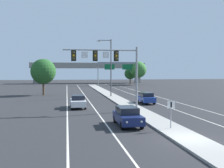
# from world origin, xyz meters

# --- Properties ---
(ground_plane) EXTENTS (260.00, 260.00, 0.00)m
(ground_plane) POSITION_xyz_m (0.00, 0.00, 0.00)
(ground_plane) COLOR #28282B
(median_island) EXTENTS (2.40, 110.00, 0.15)m
(median_island) POSITION_xyz_m (0.00, 18.00, 0.07)
(median_island) COLOR #9E9B93
(median_island) RESTS_ON ground
(lane_stripe_oncoming_center) EXTENTS (0.14, 100.00, 0.01)m
(lane_stripe_oncoming_center) POSITION_xyz_m (-4.70, 25.00, 0.00)
(lane_stripe_oncoming_center) COLOR silver
(lane_stripe_oncoming_center) RESTS_ON ground
(lane_stripe_receding_center) EXTENTS (0.14, 100.00, 0.01)m
(lane_stripe_receding_center) POSITION_xyz_m (4.70, 25.00, 0.00)
(lane_stripe_receding_center) COLOR silver
(lane_stripe_receding_center) RESTS_ON ground
(edge_stripe_left) EXTENTS (0.14, 100.00, 0.01)m
(edge_stripe_left) POSITION_xyz_m (-8.00, 25.00, 0.00)
(edge_stripe_left) COLOR silver
(edge_stripe_left) RESTS_ON ground
(edge_stripe_right) EXTENTS (0.14, 100.00, 0.01)m
(edge_stripe_right) POSITION_xyz_m (8.00, 25.00, 0.00)
(edge_stripe_right) COLOR silver
(edge_stripe_right) RESTS_ON ground
(overhead_signal_mast) EXTENTS (8.46, 0.44, 7.20)m
(overhead_signal_mast) POSITION_xyz_m (-3.11, 13.60, 5.53)
(overhead_signal_mast) COLOR gray
(overhead_signal_mast) RESTS_ON median_island
(median_sign_post) EXTENTS (0.60, 0.10, 2.20)m
(median_sign_post) POSITION_xyz_m (-0.04, 3.17, 1.59)
(median_sign_post) COLOR gray
(median_sign_post) RESTS_ON median_island
(street_lamp_median) EXTENTS (2.58, 0.28, 10.00)m
(street_lamp_median) POSITION_xyz_m (-0.56, 30.82, 5.79)
(street_lamp_median) COLOR #4C4C51
(street_lamp_median) RESTS_ON median_island
(car_oncoming_navy) EXTENTS (1.86, 4.49, 1.58)m
(car_oncoming_navy) POSITION_xyz_m (-2.99, 5.42, 0.82)
(car_oncoming_navy) COLOR #141E4C
(car_oncoming_navy) RESTS_ON ground
(car_oncoming_white) EXTENTS (1.82, 4.47, 1.58)m
(car_oncoming_white) POSITION_xyz_m (-6.67, 17.40, 0.82)
(car_oncoming_white) COLOR silver
(car_oncoming_white) RESTS_ON ground
(car_receding_blue) EXTENTS (1.84, 4.48, 1.58)m
(car_receding_blue) POSITION_xyz_m (2.99, 20.54, 0.82)
(car_receding_blue) COLOR navy
(car_receding_blue) RESTS_ON ground
(highway_sign_gantry) EXTENTS (13.28, 0.42, 7.50)m
(highway_sign_gantry) POSITION_xyz_m (8.20, 69.20, 6.16)
(highway_sign_gantry) COLOR gray
(highway_sign_gantry) RESTS_ON ground
(overpass_bridge) EXTENTS (42.40, 6.40, 7.65)m
(overpass_bridge) POSITION_xyz_m (0.00, 87.34, 5.78)
(overpass_bridge) COLOR gray
(overpass_bridge) RESTS_ON ground
(tree_far_right_b) EXTENTS (3.94, 3.94, 5.70)m
(tree_far_right_b) POSITION_xyz_m (13.29, 74.53, 3.72)
(tree_far_right_b) COLOR #4C3823
(tree_far_right_b) RESTS_ON ground
(tree_far_right_c) EXTENTS (5.32, 5.32, 7.70)m
(tree_far_right_c) POSITION_xyz_m (14.89, 70.03, 5.03)
(tree_far_right_c) COLOR #4C3823
(tree_far_right_c) RESTS_ON ground
(tree_far_left_c) EXTENTS (4.78, 4.78, 6.92)m
(tree_far_left_c) POSITION_xyz_m (-12.43, 36.83, 4.52)
(tree_far_left_c) COLOR #4C3823
(tree_far_left_c) RESTS_ON ground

